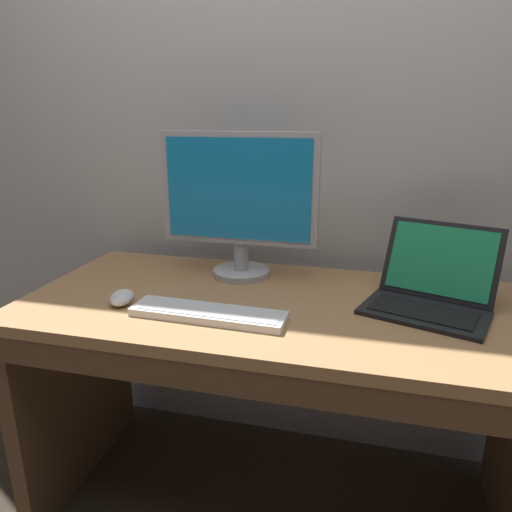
% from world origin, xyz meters
% --- Properties ---
extents(ground_plane, '(14.00, 14.00, 0.00)m').
position_xyz_m(ground_plane, '(0.00, 0.00, 0.00)').
color(ground_plane, '#382D23').
extents(back_wall, '(4.43, 0.04, 3.35)m').
position_xyz_m(back_wall, '(0.00, 0.44, 1.67)').
color(back_wall, silver).
rests_on(back_wall, ground).
extents(desk, '(1.57, 0.72, 0.78)m').
position_xyz_m(desk, '(0.00, -0.01, 0.54)').
color(desk, '#A87A4C').
rests_on(desk, ground).
extents(laptop_black, '(0.42, 0.40, 0.23)m').
position_xyz_m(laptop_black, '(0.44, 0.07, 0.84)').
color(laptop_black, black).
rests_on(laptop_black, desk).
extents(external_monitor, '(0.53, 0.20, 0.50)m').
position_xyz_m(external_monitor, '(-0.18, 0.19, 1.05)').
color(external_monitor, '#B7B7BC').
rests_on(external_monitor, desk).
extents(wired_keyboard, '(0.45, 0.13, 0.03)m').
position_xyz_m(wired_keyboard, '(-0.17, -0.17, 0.80)').
color(wired_keyboard, white).
rests_on(wired_keyboard, desk).
extents(computer_mouse, '(0.09, 0.12, 0.04)m').
position_xyz_m(computer_mouse, '(-0.46, -0.13, 0.80)').
color(computer_mouse, white).
rests_on(computer_mouse, desk).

